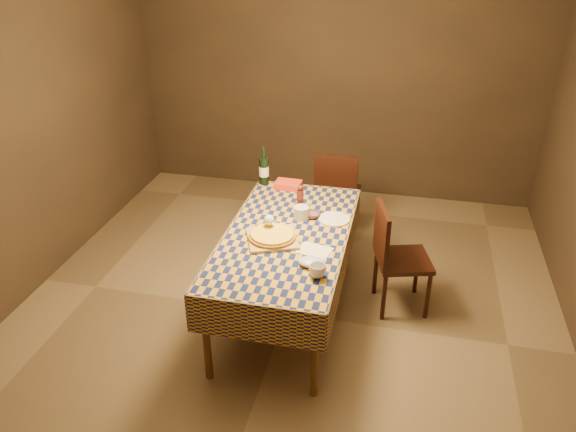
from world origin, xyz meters
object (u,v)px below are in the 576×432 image
Objects in this scene: pizza at (272,235)px; chair_right at (394,253)px; dining_table at (287,242)px; white_plate at (334,219)px; cutting_board at (272,239)px; chair_far at (337,190)px; bowl at (312,215)px; wine_bottle at (264,170)px.

chair_right is at bearing 24.95° from pizza.
dining_table is 7.26× the size of white_plate.
chair_far is (0.28, 1.50, -0.26)m from cutting_board.
cutting_board reaches higher than white_plate.
white_plate is 0.27× the size of chair_right.
dining_table is 0.36m from bowl.
pizza is (0.00, 0.00, 0.03)m from cutting_board.
cutting_board is at bearing -127.04° from dining_table.
dining_table is 0.45m from white_plate.
chair_right reaches higher than bowl.
dining_table is at bearing -64.63° from wine_bottle.
dining_table is at bearing 52.96° from pizza.
pizza is at bearing 0.00° from cutting_board.
pizza is at bearing -127.04° from dining_table.
bowl is (0.22, 0.42, 0.01)m from cutting_board.
chair_far reaches higher than bowl.
wine_bottle is 0.89m from chair_far.
cutting_board is 0.03m from pizza.
white_plate is at bearing -179.31° from chair_right.
bowl is at bearing 179.81° from chair_right.
cutting_board is 0.58m from white_plate.
bowl is (0.14, 0.31, 0.10)m from dining_table.
dining_table is 0.90m from chair_right.
chair_right is at bearing -59.89° from chair_far.
dining_table is at bearing -159.37° from chair_right.
chair_right is (0.68, -0.00, -0.27)m from bowl.
dining_table is 13.85× the size of bowl.
chair_right is (0.82, 0.31, -0.17)m from dining_table.
chair_far reaches higher than dining_table.
cutting_board is 1.04× the size of wine_bottle.
chair_right reaches higher than cutting_board.
dining_table is 0.97m from wine_bottle.
chair_far reaches higher than pizza.
wine_bottle is 1.39× the size of white_plate.
wine_bottle reaches higher than bowl.
wine_bottle reaches higher than cutting_board.
bowl reaches higher than cutting_board.
cutting_board is at bearing -155.05° from chair_right.
chair_right reaches higher than dining_table.
bowl is 1.11m from chair_far.
bowl is at bearing 66.06° from dining_table.
white_plate is (0.32, 0.30, 0.08)m from dining_table.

